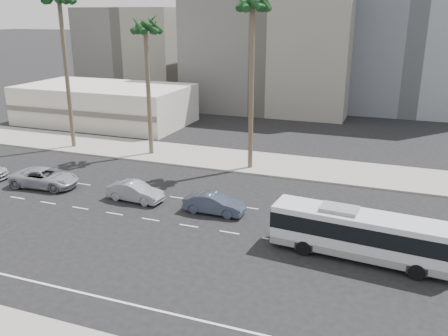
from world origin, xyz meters
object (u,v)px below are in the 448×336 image
at_px(car_c, 45,178).
at_px(palm_mid, 145,29).
at_px(palm_far, 59,0).
at_px(city_bus, 360,233).
at_px(car_b, 135,192).
at_px(car_a, 214,204).
at_px(palm_near, 253,7).

xyz_separation_m(car_c, palm_mid, (3.71, 11.74, 11.78)).
relative_size(car_c, palm_far, 0.34).
relative_size(city_bus, palm_mid, 0.77).
bearing_deg(car_b, car_a, -86.75).
relative_size(car_b, car_c, 0.79).
distance_m(car_a, car_c, 15.46).
height_order(car_b, car_c, car_c).
bearing_deg(city_bus, palm_far, 160.72).
xyz_separation_m(city_bus, palm_near, (-11.27, 14.15, 12.98)).
height_order(car_b, palm_far, palm_far).
relative_size(car_c, palm_mid, 0.41).
bearing_deg(palm_mid, car_b, -66.78).
bearing_deg(car_c, palm_far, 21.66).
height_order(car_b, palm_near, palm_near).
bearing_deg(palm_near, palm_mid, 175.05).
bearing_deg(palm_near, car_a, -86.51).
xyz_separation_m(car_b, palm_mid, (-5.07, 11.82, 11.83)).
distance_m(city_bus, palm_far, 37.45).
distance_m(car_b, palm_far, 23.37).
distance_m(car_c, palm_near, 22.91).
bearing_deg(palm_near, palm_far, 178.92).
relative_size(palm_near, palm_mid, 1.15).
height_order(car_a, palm_mid, palm_mid).
relative_size(city_bus, car_a, 2.37).
distance_m(car_b, palm_mid, 17.48).
relative_size(city_bus, palm_near, 0.67).
height_order(car_a, car_b, car_b).
xyz_separation_m(car_c, palm_far, (-5.60, 11.16, 14.54)).
bearing_deg(car_b, palm_mid, 27.24).
bearing_deg(palm_mid, city_bus, -34.05).
xyz_separation_m(palm_mid, palm_far, (-9.30, -0.58, 2.76)).
distance_m(city_bus, car_b, 17.61).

